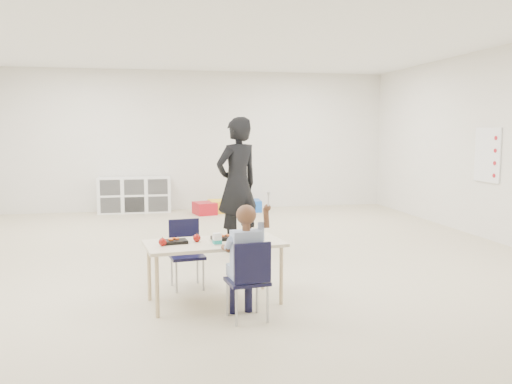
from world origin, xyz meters
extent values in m
plane|color=beige|center=(0.00, 0.00, 0.00)|extent=(9.00, 9.00, 0.00)
plane|color=white|center=(0.00, 0.00, 2.80)|extent=(9.00, 9.00, 0.00)
cube|color=white|center=(0.00, 4.50, 1.40)|extent=(8.00, 0.02, 2.80)
cube|color=white|center=(0.00, -4.50, 1.40)|extent=(8.00, 0.02, 2.80)
cube|color=beige|center=(-0.34, -1.63, 0.56)|extent=(1.33, 0.79, 0.03)
cube|color=black|center=(-0.24, -1.55, 0.59)|extent=(0.24, 0.19, 0.03)
cube|color=black|center=(-0.70, -1.62, 0.59)|extent=(0.24, 0.19, 0.03)
cube|color=white|center=(-0.33, -1.75, 0.63)|extent=(0.08, 0.08, 0.10)
ellipsoid|color=tan|center=(-0.03, -1.71, 0.61)|extent=(0.09, 0.09, 0.07)
sphere|color=maroon|center=(-0.50, -1.60, 0.61)|extent=(0.07, 0.07, 0.07)
sphere|color=maroon|center=(-0.81, -1.72, 0.61)|extent=(0.07, 0.07, 0.07)
cube|color=white|center=(-1.20, 4.28, 0.35)|extent=(1.40, 0.40, 0.70)
cube|color=white|center=(3.98, 0.60, 1.25)|extent=(0.02, 0.60, 0.80)
imported|color=black|center=(0.24, 0.54, 0.89)|extent=(0.78, 0.68, 1.79)
cube|color=#AD111B|center=(0.13, 3.77, 0.12)|extent=(0.47, 0.55, 0.23)
cube|color=yellow|center=(0.44, 3.98, 0.12)|extent=(0.41, 0.51, 0.24)
cube|color=blue|center=(1.08, 3.98, 0.11)|extent=(0.39, 0.48, 0.23)
camera|label=1|loc=(-0.92, -6.55, 1.61)|focal=38.00mm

